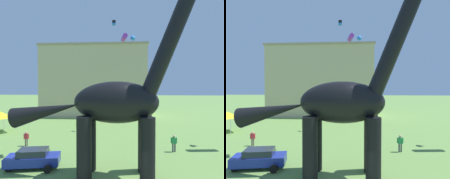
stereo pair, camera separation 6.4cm
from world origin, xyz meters
TOP-DOWN VIEW (x-y plane):
  - dinosaur_sculpture at (-0.87, 3.11)m, footprint 14.58×3.09m
  - parked_sedan_left at (-7.64, 4.14)m, footprint 4.46×2.54m
  - person_vendor_side at (4.77, 8.96)m, footprint 0.64×0.28m
  - person_strolling_adult at (-11.13, 9.78)m, footprint 0.60×0.27m
  - festival_canopy_tent at (-17.90, 15.60)m, footprint 3.15×3.15m
  - kite_near_high at (-1.39, 9.95)m, footprint 0.39×0.39m
  - kite_trailing at (-0.11, 25.02)m, footprint 2.77×3.11m
  - kite_high_right at (-1.27, 18.34)m, footprint 0.74×0.65m
  - background_building_block at (-7.05, 33.40)m, footprint 22.93×9.67m

SIDE VIEW (x-z plane):
  - parked_sedan_left at x=-7.64m, z-range 0.03..1.58m
  - person_strolling_adult at x=-11.13m, z-range 0.17..1.78m
  - person_vendor_side at x=4.77m, z-range 0.18..1.90m
  - festival_canopy_tent at x=-17.90m, z-range 1.04..4.04m
  - dinosaur_sculpture at x=-0.87m, z-range -2.11..13.13m
  - background_building_block at x=-7.05m, z-range 0.01..15.40m
  - kite_high_right at x=-1.27m, z-range 12.65..12.77m
  - kite_near_high at x=-1.39m, z-range 13.18..13.68m
  - kite_trailing at x=-0.11m, z-range 14.92..15.81m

